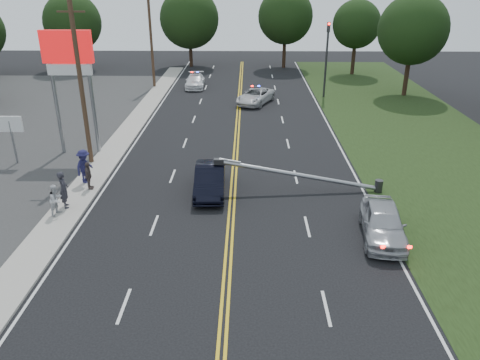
{
  "coord_description": "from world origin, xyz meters",
  "views": [
    {
      "loc": [
        0.78,
        -15.72,
        11.14
      ],
      "look_at": [
        0.43,
        5.65,
        1.7
      ],
      "focal_mm": 35.0,
      "sensor_mm": 36.0,
      "label": 1
    }
  ],
  "objects_px": {
    "traffic_signal": "(327,53)",
    "bystander_d": "(88,176)",
    "emergency_a": "(255,96)",
    "bystander_b": "(56,200)",
    "utility_pole_mid": "(81,84)",
    "utility_pole_far": "(151,38)",
    "bystander_a": "(64,190)",
    "crashed_sedan": "(210,180)",
    "bystander_c": "(84,166)",
    "waiting_sedan": "(383,222)",
    "emergency_b": "(195,81)",
    "fallen_streetlight": "(309,176)",
    "small_sign": "(11,128)",
    "pylon_sign": "(69,63)"
  },
  "relations": [
    {
      "from": "emergency_a",
      "to": "emergency_b",
      "type": "relative_size",
      "value": 1.06
    },
    {
      "from": "small_sign",
      "to": "emergency_a",
      "type": "distance_m",
      "value": 21.87
    },
    {
      "from": "traffic_signal",
      "to": "utility_pole_mid",
      "type": "xyz_separation_m",
      "value": [
        -17.5,
        -18.0,
        0.88
      ]
    },
    {
      "from": "fallen_streetlight",
      "to": "utility_pole_mid",
      "type": "height_order",
      "value": "utility_pole_mid"
    },
    {
      "from": "utility_pole_far",
      "to": "bystander_d",
      "type": "xyz_separation_m",
      "value": [
        1.2,
        -26.11,
        -4.17
      ]
    },
    {
      "from": "small_sign",
      "to": "pylon_sign",
      "type": "bearing_deg",
      "value": 29.74
    },
    {
      "from": "utility_pole_far",
      "to": "emergency_b",
      "type": "height_order",
      "value": "utility_pole_far"
    },
    {
      "from": "small_sign",
      "to": "emergency_b",
      "type": "bearing_deg",
      "value": 67.32
    },
    {
      "from": "crashed_sedan",
      "to": "emergency_b",
      "type": "relative_size",
      "value": 0.98
    },
    {
      "from": "fallen_streetlight",
      "to": "crashed_sedan",
      "type": "relative_size",
      "value": 2.03
    },
    {
      "from": "utility_pole_mid",
      "to": "utility_pole_far",
      "type": "height_order",
      "value": "same"
    },
    {
      "from": "waiting_sedan",
      "to": "bystander_b",
      "type": "bearing_deg",
      "value": -179.31
    },
    {
      "from": "fallen_streetlight",
      "to": "crashed_sedan",
      "type": "xyz_separation_m",
      "value": [
        -5.45,
        -0.19,
        -0.16
      ]
    },
    {
      "from": "utility_pole_mid",
      "to": "bystander_b",
      "type": "height_order",
      "value": "utility_pole_mid"
    },
    {
      "from": "crashed_sedan",
      "to": "bystander_c",
      "type": "height_order",
      "value": "bystander_c"
    },
    {
      "from": "traffic_signal",
      "to": "bystander_b",
      "type": "height_order",
      "value": "traffic_signal"
    },
    {
      "from": "pylon_sign",
      "to": "emergency_b",
      "type": "distance_m",
      "value": 21.43
    },
    {
      "from": "small_sign",
      "to": "bystander_d",
      "type": "xyz_separation_m",
      "value": [
        6.0,
        -4.11,
        -1.42
      ]
    },
    {
      "from": "bystander_d",
      "to": "pylon_sign",
      "type": "bearing_deg",
      "value": 14.75
    },
    {
      "from": "utility_pole_far",
      "to": "waiting_sedan",
      "type": "bearing_deg",
      "value": -62.36
    },
    {
      "from": "bystander_a",
      "to": "bystander_d",
      "type": "distance_m",
      "value": 2.29
    },
    {
      "from": "utility_pole_far",
      "to": "bystander_c",
      "type": "distance_m",
      "value": 25.53
    },
    {
      "from": "waiting_sedan",
      "to": "utility_pole_far",
      "type": "bearing_deg",
      "value": 124.94
    },
    {
      "from": "fallen_streetlight",
      "to": "bystander_d",
      "type": "relative_size",
      "value": 5.92
    },
    {
      "from": "emergency_a",
      "to": "bystander_d",
      "type": "bearing_deg",
      "value": -92.83
    },
    {
      "from": "utility_pole_mid",
      "to": "bystander_b",
      "type": "relative_size",
      "value": 6.3
    },
    {
      "from": "traffic_signal",
      "to": "bystander_d",
      "type": "xyz_separation_m",
      "value": [
        -16.3,
        -22.11,
        -3.3
      ]
    },
    {
      "from": "fallen_streetlight",
      "to": "bystander_b",
      "type": "distance_m",
      "value": 13.23
    },
    {
      "from": "traffic_signal",
      "to": "utility_pole_mid",
      "type": "bearing_deg",
      "value": -134.2
    },
    {
      "from": "bystander_c",
      "to": "emergency_b",
      "type": "bearing_deg",
      "value": 9.08
    },
    {
      "from": "crashed_sedan",
      "to": "bystander_b",
      "type": "height_order",
      "value": "bystander_b"
    },
    {
      "from": "utility_pole_far",
      "to": "emergency_b",
      "type": "xyz_separation_m",
      "value": [
        4.38,
        -0.03,
        -4.4
      ]
    },
    {
      "from": "bystander_c",
      "to": "bystander_d",
      "type": "relative_size",
      "value": 1.25
    },
    {
      "from": "emergency_b",
      "to": "bystander_a",
      "type": "xyz_separation_m",
      "value": [
        -3.72,
        -28.3,
        0.42
      ]
    },
    {
      "from": "utility_pole_mid",
      "to": "utility_pole_far",
      "type": "distance_m",
      "value": 22.0
    },
    {
      "from": "bystander_a",
      "to": "bystander_c",
      "type": "height_order",
      "value": "bystander_c"
    },
    {
      "from": "traffic_signal",
      "to": "waiting_sedan",
      "type": "distance_m",
      "value": 27.18
    },
    {
      "from": "traffic_signal",
      "to": "bystander_b",
      "type": "bearing_deg",
      "value": -124.05
    },
    {
      "from": "small_sign",
      "to": "traffic_signal",
      "type": "height_order",
      "value": "traffic_signal"
    },
    {
      "from": "utility_pole_mid",
      "to": "bystander_a",
      "type": "height_order",
      "value": "utility_pole_mid"
    },
    {
      "from": "fallen_streetlight",
      "to": "bystander_d",
      "type": "distance_m",
      "value": 12.19
    },
    {
      "from": "emergency_a",
      "to": "bystander_a",
      "type": "bearing_deg",
      "value": -91.66
    },
    {
      "from": "utility_pole_far",
      "to": "bystander_a",
      "type": "distance_m",
      "value": 28.62
    },
    {
      "from": "utility_pole_mid",
      "to": "bystander_b",
      "type": "bearing_deg",
      "value": -85.73
    },
    {
      "from": "utility_pole_mid",
      "to": "bystander_c",
      "type": "height_order",
      "value": "utility_pole_mid"
    },
    {
      "from": "emergency_a",
      "to": "waiting_sedan",
      "type": "bearing_deg",
      "value": -54.01
    },
    {
      "from": "waiting_sedan",
      "to": "bystander_a",
      "type": "bearing_deg",
      "value": 177.81
    },
    {
      "from": "pylon_sign",
      "to": "small_sign",
      "type": "height_order",
      "value": "pylon_sign"
    },
    {
      "from": "pylon_sign",
      "to": "waiting_sedan",
      "type": "distance_m",
      "value": 21.28
    },
    {
      "from": "crashed_sedan",
      "to": "waiting_sedan",
      "type": "bearing_deg",
      "value": -32.0
    }
  ]
}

